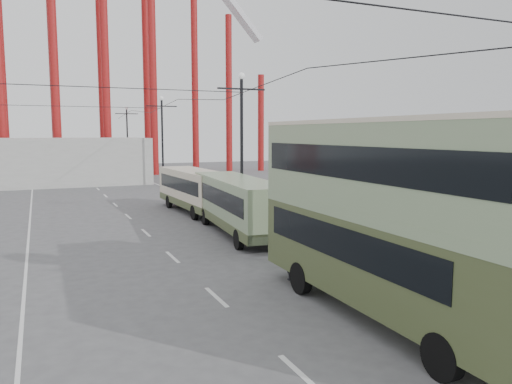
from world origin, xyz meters
name	(u,v)px	position (x,y,z in m)	size (l,w,h in m)	color
ground	(298,336)	(0.00, 0.00, 0.00)	(160.00, 160.00, 0.00)	#505052
road_markings	(136,222)	(-0.86, 19.70, 0.01)	(12.52, 120.00, 0.01)	silver
lamp_post_mid	(242,147)	(5.60, 18.00, 4.68)	(3.20, 0.44, 9.32)	black
lamp_post_far	(162,141)	(5.60, 40.00, 4.68)	(3.20, 0.44, 9.32)	black
lamp_post_distant	(127,139)	(5.60, 62.00, 4.68)	(3.20, 0.44, 9.32)	black
fairground_shed	(42,161)	(-6.00, 47.00, 2.50)	(22.00, 10.00, 5.00)	#A7A7A2
double_decker_bus	(390,209)	(3.05, 0.08, 3.34)	(2.88, 11.11, 5.96)	#3F4927
single_decker_green	(238,203)	(3.67, 13.73, 1.73)	(3.34, 10.99, 3.06)	gray
single_decker_cream	(194,189)	(3.64, 22.03, 1.67)	(2.82, 9.62, 2.96)	beige
pedestrian	(292,259)	(2.31, 4.77, 0.82)	(0.60, 0.39, 1.64)	black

